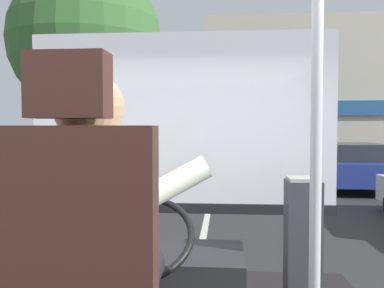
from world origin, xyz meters
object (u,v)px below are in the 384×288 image
(parked_car_black, at_px, (311,152))
(fare_box, at_px, (302,248))
(steering_console, at_px, (155,280))
(bus_driver, at_px, (95,234))
(parked_car_blue, at_px, (351,165))
(handrail_pole, at_px, (316,176))

(parked_car_black, bearing_deg, fare_box, -102.01)
(steering_console, bearing_deg, bus_driver, -90.00)
(parked_car_blue, bearing_deg, handrail_pole, -107.61)
(bus_driver, bearing_deg, fare_box, 53.23)
(handrail_pole, height_order, fare_box, handrail_pole)
(handrail_pole, distance_m, parked_car_blue, 11.86)
(fare_box, distance_m, parked_car_blue, 10.89)
(bus_driver, relative_size, parked_car_black, 0.19)
(fare_box, bearing_deg, parked_car_blue, 71.56)
(bus_driver, height_order, fare_box, bus_driver)
(steering_console, xyz_separation_m, fare_box, (0.91, 0.05, 0.21))
(steering_console, relative_size, parked_car_black, 0.26)
(steering_console, relative_size, handrail_pole, 0.56)
(bus_driver, relative_size, handrail_pole, 0.42)
(handrail_pole, relative_size, fare_box, 2.27)
(bus_driver, height_order, parked_car_black, bus_driver)
(parked_car_blue, bearing_deg, steering_console, -112.75)
(bus_driver, distance_m, fare_box, 1.57)
(parked_car_blue, xyz_separation_m, parked_car_black, (0.07, 6.20, 0.04))
(fare_box, height_order, parked_car_black, fare_box)
(bus_driver, height_order, parked_car_blue, bus_driver)
(steering_console, relative_size, fare_box, 1.27)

